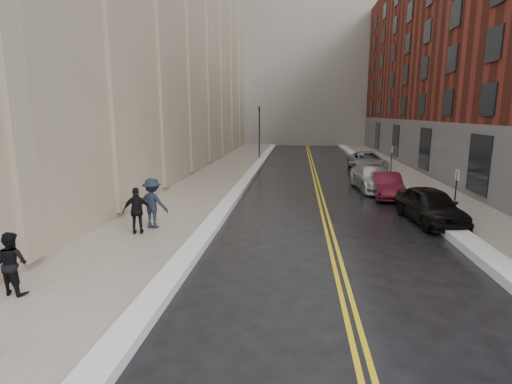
% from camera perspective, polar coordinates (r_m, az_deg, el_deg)
% --- Properties ---
extents(ground, '(160.00, 160.00, 0.00)m').
position_cam_1_polar(ground, '(10.50, -1.24, -14.58)').
color(ground, black).
rests_on(ground, ground).
extents(sidewalk_left, '(4.00, 64.00, 0.15)m').
position_cam_1_polar(sidewalk_left, '(26.39, -6.59, 1.35)').
color(sidewalk_left, gray).
rests_on(sidewalk_left, ground).
extents(sidewalk_right, '(3.00, 64.00, 0.15)m').
position_cam_1_polar(sidewalk_right, '(26.92, 22.73, 0.74)').
color(sidewalk_right, gray).
rests_on(sidewalk_right, ground).
extents(lane_stripe_a, '(0.12, 64.00, 0.01)m').
position_cam_1_polar(lane_stripe_a, '(25.81, 8.50, 0.91)').
color(lane_stripe_a, gold).
rests_on(lane_stripe_a, ground).
extents(lane_stripe_b, '(0.12, 64.00, 0.01)m').
position_cam_1_polar(lane_stripe_b, '(25.82, 9.04, 0.90)').
color(lane_stripe_b, gold).
rests_on(lane_stripe_b, ground).
extents(snow_ridge_left, '(0.70, 60.80, 0.26)m').
position_cam_1_polar(snow_ridge_left, '(25.98, -1.63, 1.39)').
color(snow_ridge_left, white).
rests_on(snow_ridge_left, ground).
extents(snow_ridge_right, '(0.85, 60.80, 0.30)m').
position_cam_1_polar(snow_ridge_right, '(26.43, 18.90, 1.00)').
color(snow_ridge_right, white).
rests_on(snow_ridge_right, ground).
extents(tower_far_right, '(22.00, 18.00, 44.00)m').
position_cam_1_polar(tower_far_right, '(78.41, 16.66, 23.64)').
color(tower_far_right, slate).
rests_on(tower_far_right, ground).
extents(traffic_signal, '(0.18, 0.15, 5.20)m').
position_cam_1_polar(traffic_signal, '(39.59, 0.48, 9.08)').
color(traffic_signal, black).
rests_on(traffic_signal, ground).
extents(parking_sign_near, '(0.06, 0.35, 2.23)m').
position_cam_1_polar(parking_sign_near, '(18.90, 26.64, 0.23)').
color(parking_sign_near, black).
rests_on(parking_sign_near, ground).
extents(parking_sign_far, '(0.06, 0.35, 2.23)m').
position_cam_1_polar(parking_sign_far, '(30.30, 18.78, 4.55)').
color(parking_sign_far, black).
rests_on(parking_sign_far, ground).
extents(car_black, '(2.25, 4.57, 1.50)m').
position_cam_1_polar(car_black, '(18.31, 23.64, -1.77)').
color(car_black, black).
rests_on(car_black, ground).
extents(car_maroon, '(1.62, 4.13, 1.34)m').
position_cam_1_polar(car_maroon, '(22.97, 18.13, 0.89)').
color(car_maroon, '#490D18').
rests_on(car_maroon, ground).
extents(car_silver_near, '(2.64, 5.29, 1.48)m').
position_cam_1_polar(car_silver_near, '(25.10, 16.31, 2.00)').
color(car_silver_near, '#A5A8AD').
rests_on(car_silver_near, ground).
extents(car_silver_far, '(2.65, 5.46, 1.50)m').
position_cam_1_polar(car_silver_far, '(33.52, 15.60, 4.27)').
color(car_silver_far, '#A5A9AD').
rests_on(car_silver_far, ground).
extents(pedestrian_a, '(0.87, 0.74, 1.59)m').
position_cam_1_polar(pedestrian_a, '(11.63, -31.52, -8.66)').
color(pedestrian_a, black).
rests_on(pedestrian_a, sidewalk_left).
extents(pedestrian_b, '(1.37, 0.94, 1.96)m').
position_cam_1_polar(pedestrian_b, '(15.98, -14.57, -1.58)').
color(pedestrian_b, black).
rests_on(pedestrian_b, sidewalk_left).
extents(pedestrian_c, '(1.10, 0.69, 1.74)m').
position_cam_1_polar(pedestrian_c, '(15.40, -16.60, -2.57)').
color(pedestrian_c, black).
rests_on(pedestrian_c, sidewalk_left).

